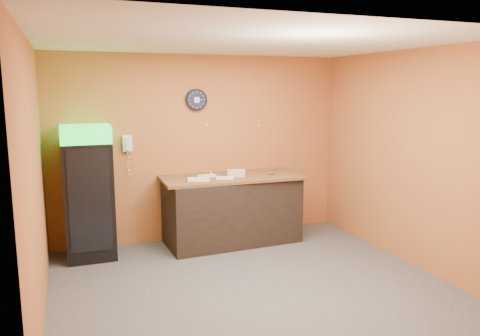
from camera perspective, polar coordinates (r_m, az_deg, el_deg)
name	(u,v)px	position (r m, az deg, el deg)	size (l,w,h in m)	color
floor	(250,285)	(5.72, 1.17, -14.04)	(4.50, 4.50, 0.00)	#47474C
back_wall	(201,148)	(7.19, -4.74, 2.46)	(4.50, 0.02, 2.80)	#AD6B30
left_wall	(35,183)	(4.95, -23.74, -1.65)	(0.02, 4.00, 2.80)	#AD6B30
right_wall	(410,158)	(6.49, 20.00, 1.12)	(0.02, 4.00, 2.80)	#AD6B30
ceiling	(250,42)	(5.26, 1.28, 15.12)	(4.50, 4.00, 0.02)	white
beverage_cooler	(89,195)	(6.62, -17.94, -3.11)	(0.64, 0.65, 1.82)	black
prep_counter	(232,210)	(7.06, -0.99, -5.19)	(1.95, 0.87, 0.98)	black
wall_clock	(196,100)	(7.08, -5.35, 8.28)	(0.33, 0.06, 0.33)	black
wall_phone	(127,143)	(6.90, -13.59, 2.94)	(0.13, 0.11, 0.23)	white
butcher_paper	(232,177)	(6.94, -1.00, -1.13)	(2.08, 0.91, 0.04)	brown
sub_roll_stack	(236,173)	(6.85, -0.48, -0.65)	(0.27, 0.15, 0.11)	beige
wrapped_sandwich_left	(198,179)	(6.59, -5.08, -1.39)	(0.31, 0.12, 0.04)	white
wrapped_sandwich_mid	(225,178)	(6.69, -1.87, -1.23)	(0.25, 0.10, 0.04)	white
wrapped_sandwich_right	(207,176)	(6.86, -4.05, -0.97)	(0.26, 0.10, 0.04)	white
kitchen_tool	(211,174)	(6.96, -3.55, -0.69)	(0.06, 0.06, 0.06)	silver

